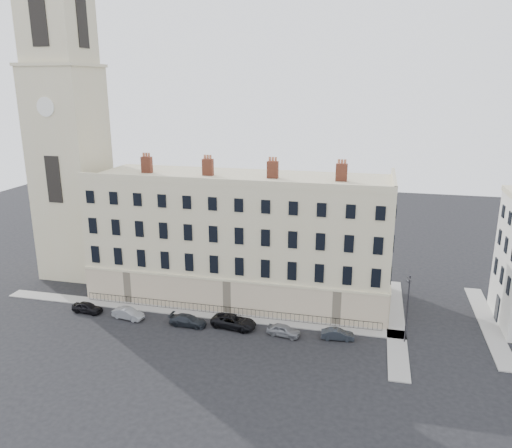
% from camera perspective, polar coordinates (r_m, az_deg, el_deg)
% --- Properties ---
extents(ground, '(160.00, 160.00, 0.00)m').
position_cam_1_polar(ground, '(52.62, 1.26, -13.54)').
color(ground, black).
rests_on(ground, ground).
extents(terrace, '(36.22, 12.22, 17.00)m').
position_cam_1_polar(terrace, '(61.69, -1.77, -1.46)').
color(terrace, beige).
rests_on(terrace, ground).
extents(church_tower, '(8.00, 8.13, 44.00)m').
position_cam_1_polar(church_tower, '(71.27, -20.65, 9.06)').
color(church_tower, beige).
rests_on(church_tower, ground).
extents(pavement_terrace, '(48.00, 2.00, 0.12)m').
position_cam_1_polar(pavement_terrace, '(59.41, -7.31, -10.00)').
color(pavement_terrace, gray).
rests_on(pavement_terrace, ground).
extents(pavement_east_return, '(2.00, 24.00, 0.12)m').
position_cam_1_polar(pavement_east_return, '(58.90, 15.66, -10.73)').
color(pavement_east_return, gray).
rests_on(pavement_east_return, ground).
extents(pavement_adjacent, '(2.00, 20.00, 0.12)m').
position_cam_1_polar(pavement_adjacent, '(62.08, 25.00, -10.27)').
color(pavement_adjacent, gray).
rests_on(pavement_adjacent, ground).
extents(railings, '(35.00, 0.04, 0.96)m').
position_cam_1_polar(railings, '(58.35, -3.45, -9.86)').
color(railings, black).
rests_on(railings, ground).
extents(car_a, '(3.73, 1.74, 1.24)m').
position_cam_1_polar(car_a, '(62.06, -18.72, -9.02)').
color(car_a, black).
rests_on(car_a, ground).
extents(car_b, '(3.90, 1.91, 1.23)m').
position_cam_1_polar(car_b, '(59.22, -14.40, -9.89)').
color(car_b, gray).
rests_on(car_b, ground).
extents(car_c, '(4.23, 1.84, 1.21)m').
position_cam_1_polar(car_c, '(56.44, -7.78, -10.85)').
color(car_c, '#20242A').
rests_on(car_c, ground).
extents(car_d, '(5.23, 2.97, 1.38)m').
position_cam_1_polar(car_d, '(55.54, -2.56, -11.08)').
color(car_d, black).
rests_on(car_d, ground).
extents(car_e, '(3.81, 2.03, 1.23)m').
position_cam_1_polar(car_e, '(53.95, 3.18, -12.03)').
color(car_e, slate).
rests_on(car_e, ground).
extents(car_f, '(3.51, 1.53, 1.12)m').
position_cam_1_polar(car_f, '(53.88, 9.30, -12.34)').
color(car_f, '#22272E').
rests_on(car_f, ground).
extents(streetlamp, '(0.52, 1.58, 7.41)m').
position_cam_1_polar(streetlamp, '(53.16, 16.91, -8.99)').
color(streetlamp, '#323137').
rests_on(streetlamp, ground).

